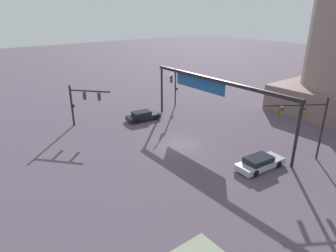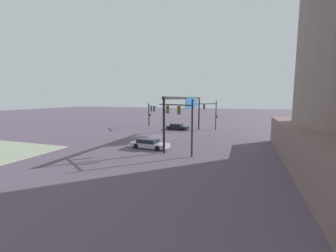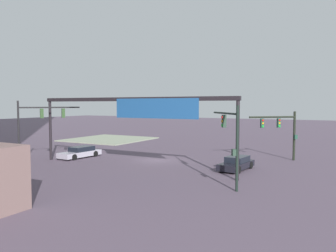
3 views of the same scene
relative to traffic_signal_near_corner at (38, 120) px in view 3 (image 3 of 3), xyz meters
name	(u,v)px [view 3 (image 3 of 3)]	position (x,y,z in m)	size (l,w,h in m)	color
ground_plane	(157,160)	(-9.71, -6.92, -4.31)	(209.10, 209.10, 0.00)	#594A5B
sidewalk_corner	(109,139)	(7.81, -20.85, -4.23)	(12.05, 12.24, 0.15)	#97A187
traffic_signal_near_corner	(38,120)	(0.00, 0.00, 0.00)	(3.38, 5.12, 6.22)	black
traffic_signal_opposite_side	(283,128)	(-21.22, -13.03, -0.90)	(4.27, 3.58, 5.13)	black
traffic_signal_cross_street	(231,134)	(-20.06, 0.42, -0.52)	(3.30, 4.33, 5.81)	black
overhead_sign_gantry	(135,109)	(-10.42, -1.85, 1.14)	(20.62, 0.43, 6.50)	black
sedan_car_approaching	(80,152)	(-1.28, -4.51, -3.73)	(2.24, 5.02, 1.21)	#B3ADBE
sedan_car_waiting_far	(236,163)	(-18.50, -6.01, -3.73)	(2.26, 4.54, 1.21)	black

